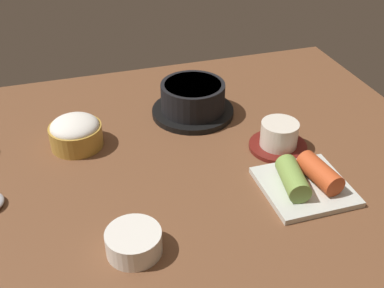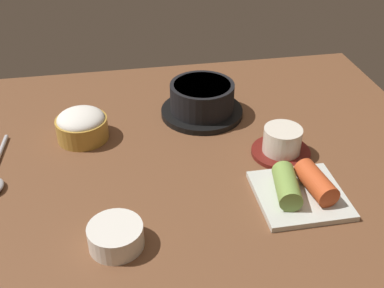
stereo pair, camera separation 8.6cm
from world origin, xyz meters
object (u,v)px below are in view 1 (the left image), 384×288
at_px(stone_pot, 193,100).
at_px(rice_bowl, 76,132).
at_px(kimchi_plate, 305,181).
at_px(side_bowl_near, 134,241).
at_px(tea_cup_with_saucer, 279,137).

xyz_separation_m(stone_pot, rice_bowl, (-0.25, -0.05, -0.00)).
distance_m(rice_bowl, kimchi_plate, 0.43).
height_order(rice_bowl, kimchi_plate, rice_bowl).
height_order(rice_bowl, side_bowl_near, rice_bowl).
relative_size(stone_pot, side_bowl_near, 2.12).
relative_size(stone_pot, tea_cup_with_saucer, 1.57).
bearing_deg(rice_bowl, side_bowl_near, -80.49).
bearing_deg(kimchi_plate, side_bowl_near, -169.88).
height_order(stone_pot, tea_cup_with_saucer, stone_pot).
bearing_deg(side_bowl_near, kimchi_plate, 10.12).
relative_size(stone_pot, kimchi_plate, 1.21).
height_order(rice_bowl, tea_cup_with_saucer, rice_bowl).
relative_size(rice_bowl, side_bowl_near, 1.22).
bearing_deg(rice_bowl, tea_cup_with_saucer, -18.48).
height_order(tea_cup_with_saucer, side_bowl_near, tea_cup_with_saucer).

